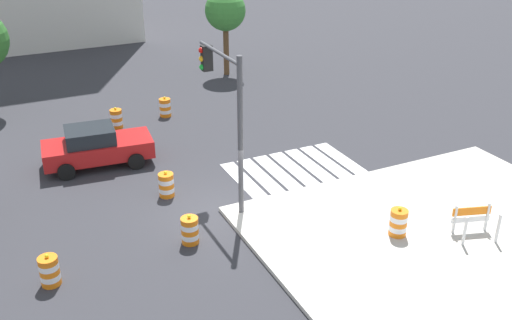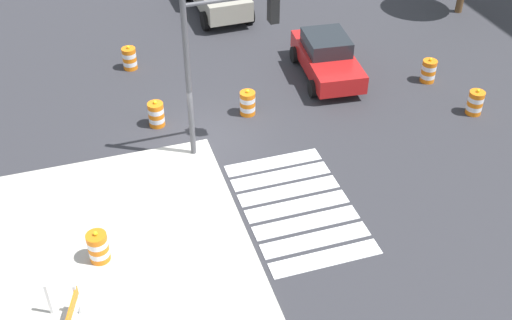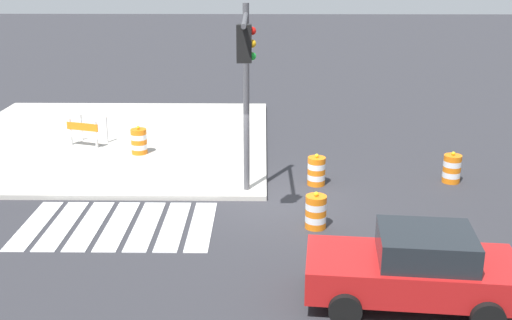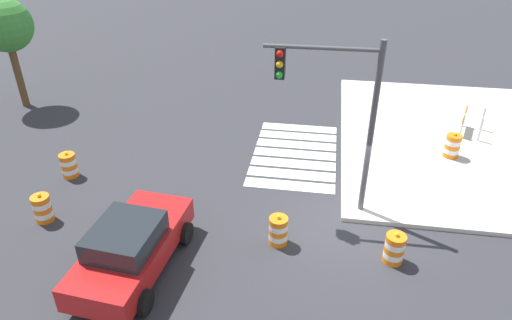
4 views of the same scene
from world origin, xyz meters
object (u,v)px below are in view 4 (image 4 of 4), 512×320
traffic_barrel_crosswalk_end (69,165)px  street_tree_streetside_near (5,26)px  sports_car (131,247)px  construction_barricade (468,120)px  traffic_light_pole (335,99)px  traffic_barrel_on_sidewalk (452,146)px  traffic_barrel_near_corner (278,230)px  traffic_barrel_far_curb (43,208)px  traffic_barrel_median_near (394,248)px

traffic_barrel_crosswalk_end → street_tree_streetside_near: (5.50, 5.17, 3.32)m
sports_car → construction_barricade: size_ratio=3.15×
traffic_light_pole → sports_car: bearing=125.2°
sports_car → traffic_barrel_on_sidewalk: sports_car is taller
sports_car → traffic_barrel_crosswalk_end: sports_car is taller
traffic_barrel_near_corner → construction_barricade: construction_barricade is taller
traffic_barrel_far_curb → traffic_light_pole: traffic_light_pole is taller
traffic_light_pole → traffic_barrel_on_sidewalk: bearing=-49.7°
traffic_barrel_crosswalk_end → traffic_barrel_median_near: bearing=-103.8°
traffic_barrel_median_near → street_tree_streetside_near: 18.56m
traffic_barrel_crosswalk_end → traffic_barrel_median_near: size_ratio=1.00×
traffic_barrel_far_curb → street_tree_streetside_near: size_ratio=0.20×
traffic_barrel_median_near → traffic_barrel_near_corner: bearing=85.3°
traffic_barrel_near_corner → traffic_light_pole: bearing=-35.1°
traffic_barrel_crosswalk_end → traffic_light_pole: size_ratio=0.19×
traffic_barrel_far_curb → traffic_light_pole: bearing=-77.4°
traffic_barrel_far_curb → traffic_barrel_on_sidewalk: traffic_barrel_on_sidewalk is taller
sports_car → traffic_barrel_on_sidewalk: size_ratio=4.37×
construction_barricade → street_tree_streetside_near: size_ratio=0.28×
traffic_barrel_on_sidewalk → street_tree_streetside_near: size_ratio=0.20×
sports_car → traffic_barrel_median_near: size_ratio=4.37×
construction_barricade → sports_car: bearing=132.1°
traffic_barrel_median_near → construction_barricade: construction_barricade is taller
traffic_barrel_near_corner → traffic_barrel_crosswalk_end: size_ratio=1.00×
traffic_barrel_median_near → traffic_barrel_far_curb: 10.67m
sports_car → traffic_barrel_far_curb: (1.64, 3.62, -0.36)m
traffic_light_pole → traffic_barrel_median_near: bearing=-137.4°
sports_car → traffic_light_pole: bearing=-54.8°
traffic_barrel_far_curb → traffic_barrel_on_sidewalk: size_ratio=1.00×
traffic_barrel_on_sidewalk → construction_barricade: 2.40m
sports_car → traffic_barrel_median_near: bearing=-78.4°
traffic_barrel_on_sidewalk → construction_barricade: size_ratio=0.72×
traffic_barrel_near_corner → street_tree_streetside_near: street_tree_streetside_near is taller
traffic_barrel_on_sidewalk → construction_barricade: (2.18, -1.00, 0.12)m
construction_barricade → traffic_barrel_median_near: bearing=156.0°
traffic_barrel_far_curb → sports_car: bearing=-114.4°
construction_barricade → street_tree_streetside_near: bearing=90.1°
traffic_barrel_median_near → traffic_barrel_on_sidewalk: traffic_barrel_on_sidewalk is taller
traffic_barrel_median_near → construction_barricade: 9.06m
traffic_barrel_crosswalk_end → street_tree_streetside_near: 8.25m
sports_car → traffic_barrel_crosswalk_end: size_ratio=4.37×
traffic_barrel_crosswalk_end → traffic_barrel_on_sidewalk: traffic_barrel_on_sidewalk is taller
traffic_barrel_near_corner → traffic_barrel_median_near: (-0.27, -3.28, 0.00)m
traffic_light_pole → street_tree_streetside_near: 15.58m
traffic_barrel_near_corner → traffic_barrel_crosswalk_end: bearing=72.7°
traffic_barrel_near_corner → traffic_light_pole: traffic_light_pole is taller
traffic_barrel_crosswalk_end → traffic_light_pole: traffic_light_pole is taller
traffic_barrel_median_near → street_tree_streetside_near: (8.23, 16.30, 3.32)m
traffic_barrel_far_curb → traffic_barrel_crosswalk_end: bearing=10.3°
traffic_barrel_on_sidewalk → traffic_light_pole: bearing=130.3°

